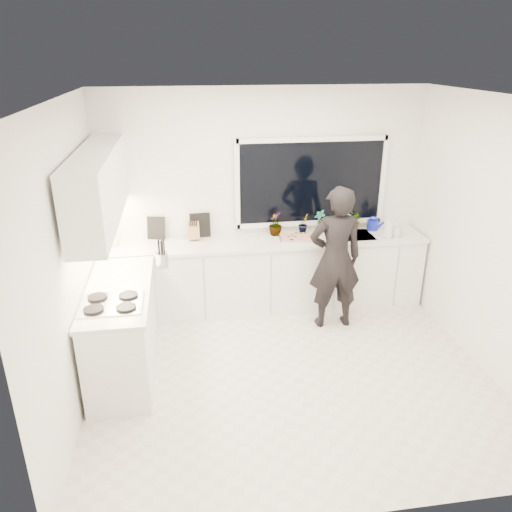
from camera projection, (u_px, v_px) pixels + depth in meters
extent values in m
cube|color=beige|center=(290.00, 373.00, 5.14)|extent=(4.00, 3.50, 0.02)
cube|color=white|center=(263.00, 199.00, 6.23)|extent=(4.00, 0.02, 2.70)
cube|color=white|center=(69.00, 263.00, 4.34)|extent=(0.02, 3.50, 2.70)
cube|color=white|center=(494.00, 239.00, 4.90)|extent=(0.02, 3.50, 2.70)
cube|color=white|center=(299.00, 97.00, 4.10)|extent=(4.00, 3.50, 0.02)
cube|color=black|center=(311.00, 182.00, 6.20)|extent=(1.80, 0.02, 1.00)
cube|color=white|center=(267.00, 275.00, 6.29)|extent=(3.92, 0.58, 0.88)
cube|color=white|center=(123.00, 330.00, 5.05)|extent=(0.58, 1.60, 0.88)
cube|color=silver|center=(267.00, 242.00, 6.11)|extent=(3.94, 0.62, 0.04)
cube|color=silver|center=(118.00, 290.00, 4.88)|extent=(0.62, 1.60, 0.04)
cube|color=white|center=(99.00, 186.00, 4.82)|extent=(0.34, 2.10, 0.70)
cube|color=silver|center=(349.00, 239.00, 6.27)|extent=(0.58, 0.42, 0.14)
cylinder|color=silver|center=(345.00, 222.00, 6.39)|extent=(0.03, 0.03, 0.22)
cube|color=black|center=(112.00, 303.00, 4.54)|extent=(0.56, 0.48, 0.03)
imported|color=black|center=(335.00, 258.00, 5.73)|extent=(0.63, 0.42, 1.71)
cube|color=#B0B0B4|center=(296.00, 238.00, 6.12)|extent=(0.43, 0.34, 0.03)
cube|color=red|center=(296.00, 237.00, 6.12)|extent=(0.40, 0.30, 0.01)
cylinder|color=#121EAE|center=(372.00, 225.00, 6.42)|extent=(0.15, 0.15, 0.13)
cylinder|color=white|center=(112.00, 235.00, 5.89)|extent=(0.11, 0.11, 0.26)
cube|color=#A06D4A|center=(194.00, 231.00, 6.07)|extent=(0.13, 0.11, 0.22)
cylinder|color=silver|center=(162.00, 260.00, 5.31)|extent=(0.17, 0.17, 0.16)
cube|color=black|center=(156.00, 228.00, 6.09)|extent=(0.22, 0.07, 0.28)
cube|color=black|center=(200.00, 225.00, 6.16)|extent=(0.25, 0.03, 0.30)
imported|color=#26662D|center=(275.00, 224.00, 6.22)|extent=(0.19, 0.19, 0.29)
imported|color=#26662D|center=(304.00, 224.00, 6.27)|extent=(0.18, 0.18, 0.26)
imported|color=#26662D|center=(320.00, 221.00, 6.30)|extent=(0.17, 0.19, 0.30)
imported|color=#26662D|center=(354.00, 220.00, 6.36)|extent=(0.32, 0.33, 0.28)
imported|color=#D8BF66|center=(389.00, 226.00, 6.12)|extent=(0.15, 0.15, 0.30)
imported|color=#D8BF66|center=(398.00, 230.00, 6.16)|extent=(0.12, 0.12, 0.19)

